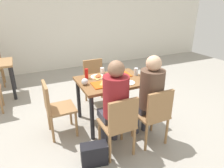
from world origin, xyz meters
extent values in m
cube|color=#9E998E|center=(0.00, 0.00, -0.01)|extent=(10.00, 10.00, 0.02)
cube|color=silver|center=(0.00, 3.20, 1.40)|extent=(10.00, 0.10, 2.80)
cube|color=brown|center=(0.00, 0.00, 0.72)|extent=(1.05, 0.78, 0.04)
cylinder|color=black|center=(-0.46, -0.33, 0.35)|extent=(0.06, 0.06, 0.70)
cylinder|color=black|center=(0.46, -0.33, 0.35)|extent=(0.06, 0.06, 0.70)
cylinder|color=black|center=(-0.46, 0.33, 0.35)|extent=(0.06, 0.06, 0.70)
cylinder|color=black|center=(0.46, 0.33, 0.35)|extent=(0.06, 0.06, 0.70)
cube|color=#9E7247|center=(-0.26, -0.69, 0.42)|extent=(0.40, 0.40, 0.03)
cube|color=#9E7247|center=(-0.26, -0.87, 0.64)|extent=(0.38, 0.04, 0.40)
cylinder|color=#9E7247|center=(-0.43, -0.52, 0.20)|extent=(0.04, 0.04, 0.41)
cylinder|color=#9E7247|center=(-0.09, -0.52, 0.20)|extent=(0.04, 0.04, 0.41)
cylinder|color=#9E7247|center=(-0.43, -0.86, 0.20)|extent=(0.04, 0.04, 0.41)
cylinder|color=#9E7247|center=(-0.09, -0.86, 0.20)|extent=(0.04, 0.04, 0.41)
cube|color=#9E7247|center=(0.26, -0.69, 0.42)|extent=(0.40, 0.40, 0.03)
cube|color=#9E7247|center=(0.26, -0.87, 0.64)|extent=(0.38, 0.04, 0.40)
cylinder|color=#9E7247|center=(0.09, -0.52, 0.20)|extent=(0.04, 0.04, 0.41)
cylinder|color=#9E7247|center=(0.43, -0.52, 0.20)|extent=(0.04, 0.04, 0.41)
cylinder|color=#9E7247|center=(0.09, -0.86, 0.20)|extent=(0.04, 0.04, 0.41)
cylinder|color=#9E7247|center=(0.43, -0.86, 0.20)|extent=(0.04, 0.04, 0.41)
cube|color=#9E7247|center=(0.00, 0.69, 0.42)|extent=(0.40, 0.40, 0.03)
cube|color=#9E7247|center=(0.00, 0.87, 0.64)|extent=(0.38, 0.04, 0.40)
cylinder|color=#9E7247|center=(0.17, 0.52, 0.20)|extent=(0.04, 0.04, 0.41)
cylinder|color=#9E7247|center=(-0.17, 0.52, 0.20)|extent=(0.04, 0.04, 0.41)
cylinder|color=#9E7247|center=(0.17, 0.86, 0.20)|extent=(0.04, 0.04, 0.41)
cylinder|color=#9E7247|center=(-0.17, 0.86, 0.20)|extent=(0.04, 0.04, 0.41)
cube|color=#9E7247|center=(-0.82, 0.00, 0.42)|extent=(0.40, 0.40, 0.03)
cube|color=#9E7247|center=(-1.00, 0.00, 0.64)|extent=(0.04, 0.38, 0.40)
cylinder|color=#9E7247|center=(-0.65, 0.17, 0.20)|extent=(0.04, 0.04, 0.41)
cylinder|color=#9E7247|center=(-0.65, -0.17, 0.20)|extent=(0.04, 0.04, 0.41)
cylinder|color=#9E7247|center=(-0.99, 0.17, 0.20)|extent=(0.04, 0.04, 0.41)
cylinder|color=#9E7247|center=(-0.99, -0.17, 0.20)|extent=(0.04, 0.04, 0.41)
cylinder|color=#383842|center=(-0.34, -0.46, 0.22)|extent=(0.10, 0.10, 0.44)
cylinder|color=#383842|center=(-0.18, -0.46, 0.22)|extent=(0.10, 0.10, 0.44)
cube|color=#383842|center=(-0.26, -0.56, 0.49)|extent=(0.32, 0.28, 0.10)
cylinder|color=maroon|center=(-0.26, -0.67, 0.80)|extent=(0.32, 0.32, 0.52)
sphere|color=#8C664C|center=(-0.26, -0.67, 1.15)|extent=(0.20, 0.20, 0.20)
cylinder|color=#383842|center=(0.18, -0.46, 0.22)|extent=(0.10, 0.10, 0.44)
cylinder|color=#383842|center=(0.34, -0.46, 0.22)|extent=(0.10, 0.10, 0.44)
cube|color=#383842|center=(0.26, -0.56, 0.49)|extent=(0.32, 0.28, 0.10)
cylinder|color=brown|center=(0.26, -0.67, 0.80)|extent=(0.32, 0.32, 0.52)
sphere|color=#DBAD89|center=(0.26, -0.67, 1.15)|extent=(0.20, 0.20, 0.20)
cube|color=#D85914|center=(-0.18, -0.14, 0.74)|extent=(0.37, 0.28, 0.02)
cube|color=#D85914|center=(0.18, 0.12, 0.74)|extent=(0.37, 0.27, 0.02)
cylinder|color=white|center=(-0.16, 0.22, 0.74)|extent=(0.22, 0.22, 0.01)
cylinder|color=white|center=(0.16, -0.22, 0.74)|extent=(0.22, 0.22, 0.01)
pyramid|color=#C68C47|center=(-0.16, -0.15, 0.76)|extent=(0.17, 0.22, 0.01)
ellipsoid|color=#B74723|center=(-0.16, -0.15, 0.77)|extent=(0.12, 0.15, 0.01)
pyramid|color=tan|center=(0.19, 0.13, 0.76)|extent=(0.23, 0.24, 0.01)
ellipsoid|color=#D8C67F|center=(0.19, 0.13, 0.77)|extent=(0.16, 0.17, 0.01)
pyramid|color=tan|center=(-0.16, 0.19, 0.75)|extent=(0.22, 0.26, 0.01)
ellipsoid|color=#B74723|center=(-0.16, 0.19, 0.76)|extent=(0.15, 0.18, 0.01)
cylinder|color=white|center=(-0.03, 0.33, 0.79)|extent=(0.07, 0.07, 0.10)
cylinder|color=white|center=(0.03, -0.33, 0.79)|extent=(0.07, 0.07, 0.10)
cylinder|color=#B7BCC6|center=(0.45, 0.02, 0.80)|extent=(0.07, 0.07, 0.12)
cylinder|color=red|center=(-0.34, 0.22, 0.82)|extent=(0.06, 0.06, 0.16)
sphere|color=silver|center=(-0.45, -0.02, 0.79)|extent=(0.10, 0.10, 0.10)
cube|color=black|center=(-0.61, -0.79, 0.14)|extent=(0.34, 0.21, 0.28)
cylinder|color=black|center=(-1.46, 1.55, 0.35)|extent=(0.06, 0.06, 0.70)
cylinder|color=black|center=(-1.46, 2.13, 0.35)|extent=(0.06, 0.06, 0.70)
cylinder|color=#9E7247|center=(-1.68, 1.36, 0.20)|extent=(0.04, 0.04, 0.41)
cylinder|color=#9E7247|center=(-1.68, 1.02, 0.20)|extent=(0.04, 0.04, 0.41)
cylinder|color=#9E7247|center=(-1.68, 2.32, 0.20)|extent=(0.04, 0.04, 0.41)
cylinder|color=#9E7247|center=(-1.68, 2.66, 0.20)|extent=(0.04, 0.04, 0.41)
camera|label=1|loc=(-1.23, -2.62, 1.86)|focal=31.96mm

